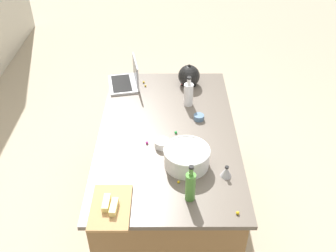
% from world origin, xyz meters
% --- Properties ---
extents(ground_plane, '(12.00, 12.00, 0.00)m').
position_xyz_m(ground_plane, '(0.00, 0.00, 0.00)').
color(ground_plane, '#B7A88E').
extents(island_counter, '(1.64, 0.96, 0.90)m').
position_xyz_m(island_counter, '(0.00, 0.00, 0.45)').
color(island_counter, olive).
rests_on(island_counter, ground).
extents(laptop, '(0.35, 0.28, 0.22)m').
position_xyz_m(laptop, '(0.63, 0.34, 0.95)').
color(laptop, '#B7B7BC').
rests_on(laptop, island_counter).
extents(mixing_bowl_large, '(0.29, 0.29, 0.13)m').
position_xyz_m(mixing_bowl_large, '(-0.34, -0.12, 0.97)').
color(mixing_bowl_large, white).
rests_on(mixing_bowl_large, island_counter).
extents(bottle_vinegar, '(0.07, 0.07, 0.24)m').
position_xyz_m(bottle_vinegar, '(0.34, -0.16, 1.00)').
color(bottle_vinegar, white).
rests_on(bottle_vinegar, island_counter).
extents(bottle_olive, '(0.06, 0.06, 0.25)m').
position_xyz_m(bottle_olive, '(-0.62, -0.13, 1.00)').
color(bottle_olive, '#4C8C38').
rests_on(bottle_olive, island_counter).
extents(kettle, '(0.21, 0.18, 0.20)m').
position_xyz_m(kettle, '(0.64, -0.18, 0.98)').
color(kettle, black).
rests_on(kettle, island_counter).
extents(cutting_board, '(0.33, 0.22, 0.02)m').
position_xyz_m(cutting_board, '(-0.69, 0.32, 0.91)').
color(cutting_board, '#AD7F4C').
rests_on(cutting_board, island_counter).
extents(butter_stick_left, '(0.11, 0.04, 0.04)m').
position_xyz_m(butter_stick_left, '(-0.71, 0.30, 0.94)').
color(butter_stick_left, '#F4E58C').
rests_on(butter_stick_left, cutting_board).
extents(butter_stick_right, '(0.11, 0.04, 0.04)m').
position_xyz_m(butter_stick_right, '(-0.68, 0.34, 0.94)').
color(butter_stick_right, '#F4E58C').
rests_on(butter_stick_right, cutting_board).
extents(ramekin_small, '(0.10, 0.10, 0.05)m').
position_xyz_m(ramekin_small, '(-0.16, 0.04, 0.93)').
color(ramekin_small, white).
rests_on(ramekin_small, island_counter).
extents(ramekin_medium, '(0.08, 0.08, 0.04)m').
position_xyz_m(ramekin_medium, '(0.14, -0.23, 0.92)').
color(ramekin_medium, slate).
rests_on(ramekin_medium, island_counter).
extents(kitchen_timer, '(0.07, 0.07, 0.08)m').
position_xyz_m(kitchen_timer, '(-0.44, -0.36, 0.94)').
color(kitchen_timer, '#B2B2B7').
rests_on(kitchen_timer, island_counter).
extents(candy_0, '(0.02, 0.02, 0.02)m').
position_xyz_m(candy_0, '(0.62, -0.12, 0.91)').
color(candy_0, red).
rests_on(candy_0, island_counter).
extents(candy_1, '(0.02, 0.02, 0.02)m').
position_xyz_m(candy_1, '(0.60, 0.18, 0.91)').
color(candy_1, yellow).
rests_on(candy_1, island_counter).
extents(candy_2, '(0.02, 0.02, 0.02)m').
position_xyz_m(candy_2, '(0.66, 0.20, 0.91)').
color(candy_2, yellow).
rests_on(candy_2, island_counter).
extents(candy_3, '(0.02, 0.02, 0.02)m').
position_xyz_m(candy_3, '(-0.73, -0.39, 0.91)').
color(candy_3, yellow).
rests_on(candy_3, island_counter).
extents(candy_4, '(0.02, 0.02, 0.02)m').
position_xyz_m(candy_4, '(-0.13, 0.14, 0.91)').
color(candy_4, '#CC3399').
rests_on(candy_4, island_counter).
extents(candy_5, '(0.02, 0.02, 0.02)m').
position_xyz_m(candy_5, '(-0.50, -0.07, 0.91)').
color(candy_5, yellow).
rests_on(candy_5, island_counter).
extents(candy_6, '(0.02, 0.02, 0.02)m').
position_xyz_m(candy_6, '(0.16, -0.22, 0.91)').
color(candy_6, '#CC3399').
rests_on(candy_6, island_counter).
extents(candy_7, '(0.02, 0.02, 0.02)m').
position_xyz_m(candy_7, '(-0.42, -0.10, 0.91)').
color(candy_7, '#CC3399').
rests_on(candy_7, island_counter).
extents(candy_8, '(0.02, 0.02, 0.02)m').
position_xyz_m(candy_8, '(-0.02, -0.06, 0.91)').
color(candy_8, green).
rests_on(candy_8, island_counter).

